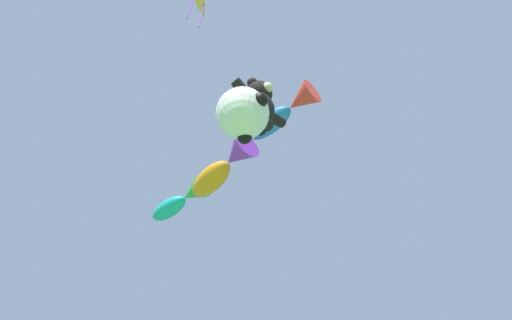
% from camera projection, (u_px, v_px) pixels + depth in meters
% --- Properties ---
extents(teddy_bear_kite, '(1.62, 0.72, 1.65)m').
position_uv_depth(teddy_bear_kite, '(259.00, 103.00, 11.25)').
color(teddy_bear_kite, black).
extents(soccer_ball_kite, '(1.15, 1.14, 1.06)m').
position_uv_depth(soccer_ball_kite, '(243.00, 114.00, 9.63)').
color(soccer_ball_kite, white).
extents(fish_kite_cobalt, '(0.82, 2.40, 0.78)m').
position_uv_depth(fish_kite_cobalt, '(285.00, 111.00, 14.44)').
color(fish_kite_cobalt, blue).
extents(fish_kite_tangerine, '(1.01, 2.53, 0.92)m').
position_uv_depth(fish_kite_tangerine, '(224.00, 167.00, 14.72)').
color(fish_kite_tangerine, orange).
extents(fish_kite_teal, '(0.88, 2.19, 0.74)m').
position_uv_depth(fish_kite_teal, '(181.00, 201.00, 15.88)').
color(fish_kite_teal, '#19ADB2').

